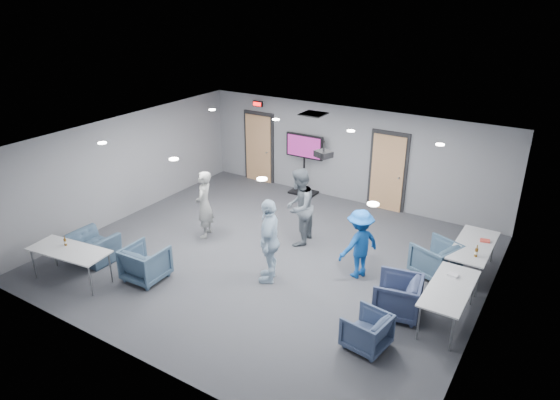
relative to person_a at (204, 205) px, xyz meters
The scene contains 29 objects.
floor 2.13m from the person_a, ahead, with size 9.00×9.00×0.00m, color #313338.
ceiling 2.70m from the person_a, ahead, with size 9.00×9.00×0.00m, color silver.
wall_back 4.43m from the person_a, 63.66° to the left, with size 9.00×0.02×2.70m, color slate.
wall_front 4.53m from the person_a, 64.30° to the right, with size 9.00×0.02×2.70m, color slate.
wall_left 2.60m from the person_a, behind, with size 0.02×8.00×2.70m, color slate.
wall_right 6.47m from the person_a, ahead, with size 0.02×8.00×2.70m, color slate.
door_left 4.04m from the person_a, 105.04° to the left, with size 1.06×0.17×2.24m.
door_right 5.02m from the person_a, 51.03° to the left, with size 1.06×0.17×2.24m.
exit_sign 4.33m from the person_a, 105.12° to the left, with size 0.32×0.08×0.16m.
hvac_diffuser 3.61m from the person_a, 62.10° to the left, with size 0.60×0.60×0.03m, color black.
downlights 2.69m from the person_a, ahead, with size 6.18×3.78×0.02m.
person_a is the anchor object (origin of this frame).
person_b 2.30m from the person_a, 22.85° to the left, with size 0.91×0.71×1.86m, color slate.
person_c 2.57m from the person_a, 19.09° to the right, with size 1.07×0.44×1.82m, color #ABC5DC.
person_d 3.94m from the person_a, ahead, with size 0.98×0.56×1.52m, color #174996.
chair_right_a 5.45m from the person_a, 12.34° to the left, with size 0.82×0.84×0.76m, color #3D556A.
chair_right_b 5.16m from the person_a, ahead, with size 0.82×0.84×0.76m, color #384260.
chair_right_c 5.32m from the person_a, 19.63° to the right, with size 0.69×0.71×0.64m, color #3E4D6B.
chair_front_a 2.26m from the person_a, 84.13° to the right, with size 0.80×0.82×0.75m, color #3E556B.
chair_front_b 2.69m from the person_a, 120.95° to the right, with size 0.98×0.86×0.64m, color #374B5F.
table_right_a 6.15m from the person_a, 14.64° to the left, with size 0.74×1.78×0.73m.
table_right_b 5.96m from the person_a, ahead, with size 0.72×1.73×0.73m.
table_front_left 3.23m from the person_a, 108.66° to the right, with size 1.80×0.93×0.73m.
bottle_front 3.22m from the person_a, 112.58° to the right, with size 0.06×0.06×0.22m.
bottle_right 6.18m from the person_a, ahead, with size 0.07×0.07×0.25m.
snack_box 6.38m from the person_a, 16.48° to the left, with size 0.19×0.13×0.04m, color #D44135.
wrapper 5.90m from the person_a, ahead, with size 0.19×0.13×0.04m, color silver.
tv_stand 3.76m from the person_a, 79.45° to the left, with size 1.18×0.56×1.80m.
projector 3.29m from the person_a, 14.02° to the left, with size 0.41×0.38×0.36m.
Camera 1 is at (5.42, -8.32, 5.67)m, focal length 32.00 mm.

